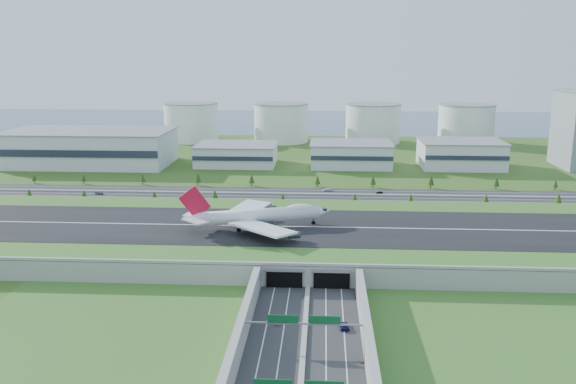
# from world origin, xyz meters

# --- Properties ---
(ground) EXTENTS (1200.00, 1200.00, 0.00)m
(ground) POSITION_xyz_m (0.00, 0.00, 0.00)
(ground) COLOR #2A4A17
(ground) RESTS_ON ground
(airfield_deck) EXTENTS (520.00, 100.00, 9.20)m
(airfield_deck) POSITION_xyz_m (0.00, -0.09, 4.12)
(airfield_deck) COLOR gray
(airfield_deck) RESTS_ON ground
(underpass_road) EXTENTS (38.80, 120.40, 8.00)m
(underpass_road) POSITION_xyz_m (0.00, -99.42, 3.43)
(underpass_road) COLOR #28282B
(underpass_road) RESTS_ON ground
(sign_gantry_near) EXTENTS (38.70, 0.70, 9.80)m
(sign_gantry_near) POSITION_xyz_m (0.00, -95.04, 6.95)
(sign_gantry_near) COLOR gray
(sign_gantry_near) RESTS_ON ground
(north_expressway) EXTENTS (560.00, 36.00, 0.12)m
(north_expressway) POSITION_xyz_m (0.00, 95.00, 0.06)
(north_expressway) COLOR #28282B
(north_expressway) RESTS_ON ground
(tree_row) EXTENTS (501.56, 48.43, 8.05)m
(tree_row) POSITION_xyz_m (10.44, 95.29, 4.44)
(tree_row) COLOR #3D2819
(tree_row) RESTS_ON ground
(hangar_west) EXTENTS (120.00, 60.00, 25.00)m
(hangar_west) POSITION_xyz_m (-170.00, 185.00, 12.50)
(hangar_west) COLOR silver
(hangar_west) RESTS_ON ground
(hangar_mid_a) EXTENTS (58.00, 42.00, 15.00)m
(hangar_mid_a) POSITION_xyz_m (-60.00, 190.00, 7.50)
(hangar_mid_a) COLOR silver
(hangar_mid_a) RESTS_ON ground
(hangar_mid_b) EXTENTS (58.00, 42.00, 17.00)m
(hangar_mid_b) POSITION_xyz_m (25.00, 190.00, 8.50)
(hangar_mid_b) COLOR silver
(hangar_mid_b) RESTS_ON ground
(hangar_mid_c) EXTENTS (58.00, 42.00, 19.00)m
(hangar_mid_c) POSITION_xyz_m (105.00, 190.00, 9.50)
(hangar_mid_c) COLOR silver
(hangar_mid_c) RESTS_ON ground
(fuel_tank_a) EXTENTS (50.00, 50.00, 35.00)m
(fuel_tank_a) POSITION_xyz_m (-120.00, 310.00, 17.50)
(fuel_tank_a) COLOR silver
(fuel_tank_a) RESTS_ON ground
(fuel_tank_b) EXTENTS (50.00, 50.00, 35.00)m
(fuel_tank_b) POSITION_xyz_m (-35.00, 310.00, 17.50)
(fuel_tank_b) COLOR silver
(fuel_tank_b) RESTS_ON ground
(fuel_tank_c) EXTENTS (50.00, 50.00, 35.00)m
(fuel_tank_c) POSITION_xyz_m (50.00, 310.00, 17.50)
(fuel_tank_c) COLOR silver
(fuel_tank_c) RESTS_ON ground
(fuel_tank_d) EXTENTS (50.00, 50.00, 35.00)m
(fuel_tank_d) POSITION_xyz_m (135.00, 310.00, 17.50)
(fuel_tank_d) COLOR silver
(fuel_tank_d) RESTS_ON ground
(bay_water) EXTENTS (1200.00, 260.00, 0.06)m
(bay_water) POSITION_xyz_m (0.00, 480.00, 0.03)
(bay_water) COLOR #374B6A
(bay_water) RESTS_ON ground
(boeing_747) EXTENTS (64.60, 60.14, 20.60)m
(boeing_747) POSITION_xyz_m (-23.07, -3.00, 13.85)
(boeing_747) COLOR white
(boeing_747) RESTS_ON airfield_deck
(car_0) EXTENTS (1.82, 3.97, 1.32)m
(car_0) POSITION_xyz_m (-8.67, -80.38, 0.78)
(car_0) COLOR silver
(car_0) RESTS_ON ground
(car_2) EXTENTS (3.22, 5.98, 1.59)m
(car_2) POSITION_xyz_m (12.05, -82.31, 0.92)
(car_2) COLOR #130E47
(car_2) RESTS_ON ground
(car_4) EXTENTS (5.34, 3.31, 1.70)m
(car_4) POSITION_xyz_m (-127.92, 88.23, 0.97)
(car_4) COLOR slate
(car_4) RESTS_ON ground
(car_5) EXTENTS (4.23, 2.64, 1.31)m
(car_5) POSITION_xyz_m (38.62, 100.49, 0.78)
(car_5) COLOR black
(car_5) RESTS_ON ground
(car_7) EXTENTS (6.08, 3.90, 1.64)m
(car_7) POSITION_xyz_m (7.16, 105.13, 0.94)
(car_7) COLOR silver
(car_7) RESTS_ON ground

